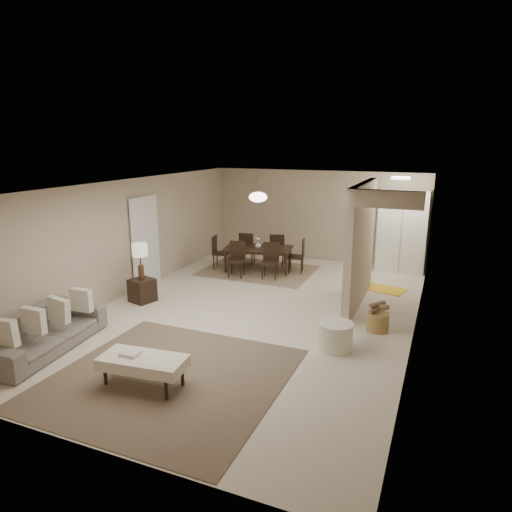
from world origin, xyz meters
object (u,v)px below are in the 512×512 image
at_px(pantry_cabinet, 402,231).
at_px(dining_table, 258,259).
at_px(side_table, 142,290).
at_px(round_pouf, 335,336).
at_px(ottoman_bench, 143,363).
at_px(sofa, 44,331).
at_px(wicker_basket, 378,322).

bearing_deg(pantry_cabinet, dining_table, -157.33).
bearing_deg(side_table, round_pouf, -8.96).
bearing_deg(ottoman_bench, sofa, 165.98).
xyz_separation_m(ottoman_bench, side_table, (-2.09, 2.81, -0.10)).
relative_size(ottoman_bench, wicker_basket, 3.21).
bearing_deg(dining_table, sofa, -115.61).
bearing_deg(side_table, wicker_basket, 4.22).
xyz_separation_m(pantry_cabinet, dining_table, (-3.40, -1.42, -0.75)).
distance_m(pantry_cabinet, sofa, 8.53).
bearing_deg(dining_table, pantry_cabinet, 11.14).
distance_m(pantry_cabinet, side_table, 6.60).
distance_m(ottoman_bench, dining_table, 5.94).
height_order(sofa, dining_table, sofa).
bearing_deg(ottoman_bench, pantry_cabinet, 63.98).
height_order(wicker_basket, dining_table, dining_table).
distance_m(pantry_cabinet, round_pouf, 5.26).
relative_size(pantry_cabinet, round_pouf, 3.64).
relative_size(sofa, side_table, 4.49).
bearing_deg(round_pouf, wicker_basket, 62.80).
xyz_separation_m(sofa, dining_table, (1.40, 5.60, -0.02)).
bearing_deg(round_pouf, dining_table, 127.79).
height_order(side_table, wicker_basket, side_table).
bearing_deg(wicker_basket, dining_table, 141.56).
distance_m(pantry_cabinet, wicker_basket, 4.24).
distance_m(side_table, wicker_basket, 4.81).
height_order(pantry_cabinet, round_pouf, pantry_cabinet).
bearing_deg(wicker_basket, side_table, -175.78).
height_order(round_pouf, dining_table, dining_table).
distance_m(ottoman_bench, round_pouf, 3.06).
distance_m(sofa, ottoman_bench, 2.16).
relative_size(sofa, round_pouf, 3.80).
bearing_deg(dining_table, ottoman_bench, -94.41).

